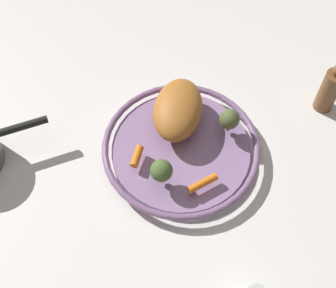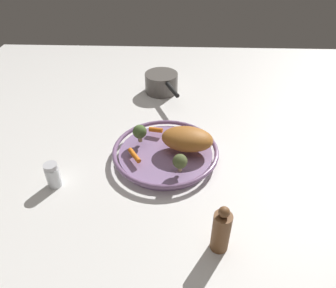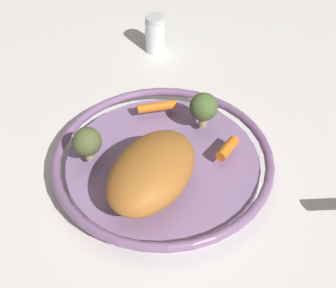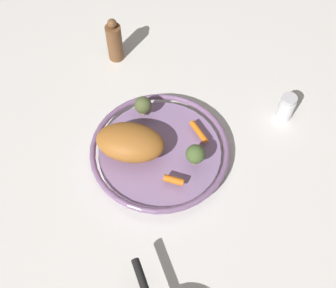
{
  "view_description": "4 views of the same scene",
  "coord_description": "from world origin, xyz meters",
  "px_view_note": "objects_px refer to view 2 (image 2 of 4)",
  "views": [
    {
      "loc": [
        0.5,
        -0.01,
        0.85
      ],
      "look_at": [
        0.01,
        -0.03,
        0.06
      ],
      "focal_mm": 49.34,
      "sensor_mm": 36.0,
      "label": 1
    },
    {
      "loc": [
        -0.04,
        0.76,
        0.64
      ],
      "look_at": [
        -0.01,
        -0.01,
        0.05
      ],
      "focal_mm": 33.98,
      "sensor_mm": 36.0,
      "label": 2
    },
    {
      "loc": [
        -0.45,
        -0.17,
        0.53
      ],
      "look_at": [
        -0.01,
        -0.01,
        0.07
      ],
      "focal_mm": 49.89,
      "sensor_mm": 36.0,
      "label": 3
    },
    {
      "loc": [
        0.04,
        -0.53,
        0.89
      ],
      "look_at": [
        0.02,
        -0.01,
        0.07
      ],
      "focal_mm": 46.16,
      "sensor_mm": 36.0,
      "label": 4
    }
  ],
  "objects_px": {
    "broccoli_floret_mid": "(140,132)",
    "pepper_mill": "(221,231)",
    "broccoli_floret_edge": "(180,162)",
    "baby_carrot_center": "(156,130)",
    "serving_bowl": "(165,153)",
    "roast_chicken_piece": "(187,139)",
    "baby_carrot_near_rim": "(134,155)",
    "saucepan": "(162,83)",
    "salt_shaker": "(53,175)"
  },
  "relations": [
    {
      "from": "roast_chicken_piece",
      "to": "broccoli_floret_mid",
      "type": "relative_size",
      "value": 2.7
    },
    {
      "from": "broccoli_floret_edge",
      "to": "saucepan",
      "type": "distance_m",
      "value": 0.54
    },
    {
      "from": "salt_shaker",
      "to": "pepper_mill",
      "type": "distance_m",
      "value": 0.48
    },
    {
      "from": "baby_carrot_center",
      "to": "saucepan",
      "type": "height_order",
      "value": "saucepan"
    },
    {
      "from": "broccoli_floret_edge",
      "to": "broccoli_floret_mid",
      "type": "xyz_separation_m",
      "value": [
        0.13,
        -0.13,
        0.0
      ]
    },
    {
      "from": "baby_carrot_center",
      "to": "broccoli_floret_edge",
      "type": "relative_size",
      "value": 0.82
    },
    {
      "from": "baby_carrot_center",
      "to": "pepper_mill",
      "type": "bearing_deg",
      "value": 113.3
    },
    {
      "from": "baby_carrot_near_rim",
      "to": "baby_carrot_center",
      "type": "height_order",
      "value": "baby_carrot_center"
    },
    {
      "from": "serving_bowl",
      "to": "roast_chicken_piece",
      "type": "relative_size",
      "value": 2.09
    },
    {
      "from": "serving_bowl",
      "to": "roast_chicken_piece",
      "type": "height_order",
      "value": "roast_chicken_piece"
    },
    {
      "from": "roast_chicken_piece",
      "to": "baby_carrot_center",
      "type": "height_order",
      "value": "roast_chicken_piece"
    },
    {
      "from": "baby_carrot_near_rim",
      "to": "salt_shaker",
      "type": "relative_size",
      "value": 0.82
    },
    {
      "from": "baby_carrot_near_rim",
      "to": "broccoli_floret_edge",
      "type": "distance_m",
      "value": 0.15
    },
    {
      "from": "roast_chicken_piece",
      "to": "pepper_mill",
      "type": "relative_size",
      "value": 1.17
    },
    {
      "from": "roast_chicken_piece",
      "to": "pepper_mill",
      "type": "height_order",
      "value": "pepper_mill"
    },
    {
      "from": "roast_chicken_piece",
      "to": "broccoli_floret_edge",
      "type": "xyz_separation_m",
      "value": [
        0.02,
        0.11,
        0.0
      ]
    },
    {
      "from": "salt_shaker",
      "to": "roast_chicken_piece",
      "type": "bearing_deg",
      "value": -159.39
    },
    {
      "from": "salt_shaker",
      "to": "pepper_mill",
      "type": "bearing_deg",
      "value": 157.35
    },
    {
      "from": "broccoli_floret_mid",
      "to": "pepper_mill",
      "type": "xyz_separation_m",
      "value": [
        -0.22,
        0.35,
        -0.01
      ]
    },
    {
      "from": "broccoli_floret_edge",
      "to": "pepper_mill",
      "type": "height_order",
      "value": "pepper_mill"
    },
    {
      "from": "serving_bowl",
      "to": "pepper_mill",
      "type": "xyz_separation_m",
      "value": [
        -0.14,
        0.32,
        0.04
      ]
    },
    {
      "from": "baby_carrot_near_rim",
      "to": "baby_carrot_center",
      "type": "relative_size",
      "value": 1.4
    },
    {
      "from": "broccoli_floret_edge",
      "to": "serving_bowl",
      "type": "bearing_deg",
      "value": -65.24
    },
    {
      "from": "salt_shaker",
      "to": "saucepan",
      "type": "height_order",
      "value": "saucepan"
    },
    {
      "from": "baby_carrot_center",
      "to": "broccoli_floret_mid",
      "type": "xyz_separation_m",
      "value": [
        0.05,
        0.05,
        0.03
      ]
    },
    {
      "from": "broccoli_floret_mid",
      "to": "pepper_mill",
      "type": "distance_m",
      "value": 0.42
    },
    {
      "from": "roast_chicken_piece",
      "to": "broccoli_floret_edge",
      "type": "relative_size",
      "value": 2.89
    },
    {
      "from": "baby_carrot_center",
      "to": "saucepan",
      "type": "bearing_deg",
      "value": -89.93
    },
    {
      "from": "baby_carrot_near_rim",
      "to": "broccoli_floret_edge",
      "type": "height_order",
      "value": "broccoli_floret_edge"
    },
    {
      "from": "pepper_mill",
      "to": "baby_carrot_center",
      "type": "bearing_deg",
      "value": -66.7
    },
    {
      "from": "serving_bowl",
      "to": "pepper_mill",
      "type": "height_order",
      "value": "pepper_mill"
    },
    {
      "from": "baby_carrot_near_rim",
      "to": "saucepan",
      "type": "bearing_deg",
      "value": -96.43
    },
    {
      "from": "serving_bowl",
      "to": "pepper_mill",
      "type": "relative_size",
      "value": 2.44
    },
    {
      "from": "broccoli_floret_edge",
      "to": "pepper_mill",
      "type": "distance_m",
      "value": 0.24
    },
    {
      "from": "roast_chicken_piece",
      "to": "salt_shaker",
      "type": "distance_m",
      "value": 0.4
    },
    {
      "from": "serving_bowl",
      "to": "broccoli_floret_mid",
      "type": "height_order",
      "value": "broccoli_floret_mid"
    },
    {
      "from": "pepper_mill",
      "to": "broccoli_floret_mid",
      "type": "bearing_deg",
      "value": -58.04
    },
    {
      "from": "broccoli_floret_mid",
      "to": "baby_carrot_center",
      "type": "bearing_deg",
      "value": -131.46
    },
    {
      "from": "baby_carrot_near_rim",
      "to": "pepper_mill",
      "type": "height_order",
      "value": "pepper_mill"
    },
    {
      "from": "baby_carrot_near_rim",
      "to": "saucepan",
      "type": "distance_m",
      "value": 0.48
    },
    {
      "from": "salt_shaker",
      "to": "saucepan",
      "type": "relative_size",
      "value": 0.33
    },
    {
      "from": "pepper_mill",
      "to": "saucepan",
      "type": "xyz_separation_m",
      "value": [
        0.18,
        -0.75,
        -0.02
      ]
    },
    {
      "from": "pepper_mill",
      "to": "roast_chicken_piece",
      "type": "bearing_deg",
      "value": -77.39
    },
    {
      "from": "roast_chicken_piece",
      "to": "broccoli_floret_mid",
      "type": "height_order",
      "value": "roast_chicken_piece"
    },
    {
      "from": "saucepan",
      "to": "pepper_mill",
      "type": "bearing_deg",
      "value": 103.08
    },
    {
      "from": "broccoli_floret_edge",
      "to": "baby_carrot_center",
      "type": "bearing_deg",
      "value": -66.51
    },
    {
      "from": "serving_bowl",
      "to": "broccoli_floret_edge",
      "type": "bearing_deg",
      "value": 114.76
    },
    {
      "from": "roast_chicken_piece",
      "to": "saucepan",
      "type": "distance_m",
      "value": 0.44
    },
    {
      "from": "serving_bowl",
      "to": "broccoli_floret_mid",
      "type": "relative_size",
      "value": 5.64
    },
    {
      "from": "serving_bowl",
      "to": "baby_carrot_center",
      "type": "relative_size",
      "value": 7.31
    }
  ]
}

